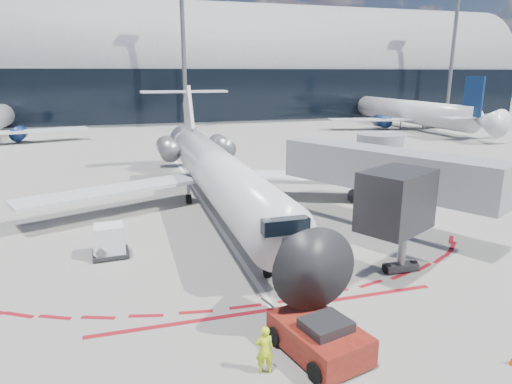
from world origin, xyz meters
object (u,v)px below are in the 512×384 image
object	(u,v)px
regional_jet	(215,170)
pushback_tug	(320,337)
uld_container	(110,241)
ramp_worker	(264,350)

from	to	relation	value
regional_jet	pushback_tug	size ratio (longest dim) A/B	5.93
pushback_tug	uld_container	xyz separation A→B (m)	(-6.66, 10.44, 0.22)
regional_jet	uld_container	xyz separation A→B (m)	(-6.77, -6.88, -1.81)
pushback_tug	ramp_worker	world-z (taller)	ramp_worker
regional_jet	ramp_worker	bearing A→B (deg)	-96.84
regional_jet	ramp_worker	world-z (taller)	regional_jet
pushback_tug	ramp_worker	size ratio (longest dim) A/B	3.34
regional_jet	pushback_tug	world-z (taller)	regional_jet
regional_jet	uld_container	bearing A→B (deg)	-134.56
ramp_worker	uld_container	xyz separation A→B (m)	(-4.64, 10.89, 0.02)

